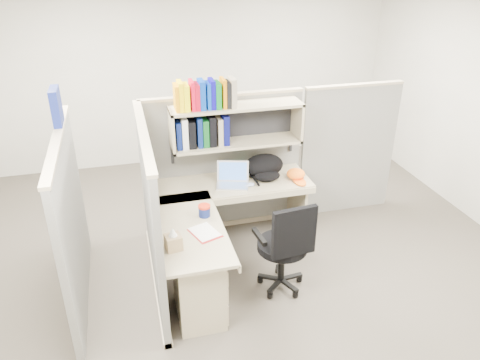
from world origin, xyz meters
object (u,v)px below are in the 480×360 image
object	(u,v)px
laptop	(232,176)
backpack	(266,167)
task_chair	(284,260)
desk	(210,256)
snack_canister	(204,211)

from	to	relation	value
laptop	backpack	bearing A→B (deg)	30.04
task_chair	backpack	bearing A→B (deg)	83.05
desk	task_chair	size ratio (longest dim) A/B	1.72
laptop	task_chair	distance (m)	1.07
laptop	snack_canister	bearing A→B (deg)	-110.40
desk	backpack	bearing A→B (deg)	47.25
snack_canister	task_chair	xyz separation A→B (m)	(0.68, -0.37, -0.43)
task_chair	snack_canister	bearing A→B (deg)	151.36
snack_canister	task_chair	world-z (taller)	task_chair
task_chair	laptop	bearing A→B (deg)	106.97
laptop	backpack	world-z (taller)	backpack
laptop	snack_canister	distance (m)	0.68
desk	laptop	xyz separation A→B (m)	(0.41, 0.78, 0.41)
backpack	task_chair	xyz separation A→B (m)	(-0.12, -1.01, -0.50)
snack_canister	task_chair	size ratio (longest dim) A/B	0.12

